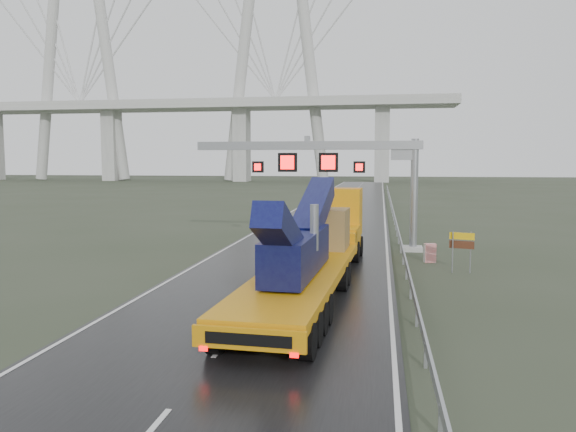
% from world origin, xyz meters
% --- Properties ---
extents(ground, '(400.00, 400.00, 0.00)m').
position_xyz_m(ground, '(0.00, 0.00, 0.00)').
color(ground, '#323A28').
rests_on(ground, ground).
extents(road, '(11.00, 200.00, 0.02)m').
position_xyz_m(road, '(0.00, 40.00, 0.01)').
color(road, black).
rests_on(road, ground).
extents(guardrail, '(0.20, 140.00, 1.40)m').
position_xyz_m(guardrail, '(6.10, 30.00, 0.70)').
color(guardrail, '#92969B').
rests_on(guardrail, ground).
extents(sign_gantry, '(14.90, 1.20, 7.42)m').
position_xyz_m(sign_gantry, '(2.10, 17.99, 5.61)').
color(sign_gantry, '#A9A9A4').
rests_on(sign_gantry, ground).
extents(cable_stayed_bridge, '(170.00, 14.00, 110.00)m').
position_xyz_m(cable_stayed_bridge, '(-55.00, 140.00, 50.01)').
color(cable_stayed_bridge, '#A9A9A4').
rests_on(cable_stayed_bridge, ground).
extents(heavy_haul_truck, '(4.07, 21.36, 4.99)m').
position_xyz_m(heavy_haul_truck, '(1.87, 8.22, 1.93)').
color(heavy_haul_truck, orange).
rests_on(heavy_haul_truck, ground).
extents(exit_sign_pair, '(1.22, 0.39, 2.15)m').
position_xyz_m(exit_sign_pair, '(8.97, 11.12, 1.50)').
color(exit_sign_pair, gray).
rests_on(exit_sign_pair, ground).
extents(striped_barrier, '(0.70, 0.49, 1.08)m').
position_xyz_m(striped_barrier, '(7.63, 14.00, 0.54)').
color(striped_barrier, red).
rests_on(striped_barrier, ground).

